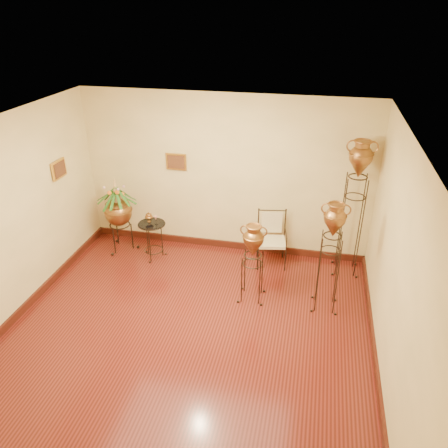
% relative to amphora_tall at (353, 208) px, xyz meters
% --- Properties ---
extents(ground, '(5.00, 5.00, 0.00)m').
position_rel_amphora_tall_xyz_m(ground, '(-2.15, -2.15, -1.17)').
color(ground, maroon).
rests_on(ground, ground).
extents(room_shell, '(5.02, 5.02, 2.81)m').
position_rel_amphora_tall_xyz_m(room_shell, '(-2.16, -2.14, 0.56)').
color(room_shell, beige).
rests_on(room_shell, ground).
extents(amphora_tall, '(0.55, 0.55, 2.29)m').
position_rel_amphora_tall_xyz_m(amphora_tall, '(0.00, 0.00, 0.00)').
color(amphora_tall, black).
rests_on(amphora_tall, ground).
extents(amphora_mid, '(0.45, 0.45, 1.72)m').
position_rel_amphora_tall_xyz_m(amphora_mid, '(-0.32, -1.07, -0.30)').
color(amphora_mid, black).
rests_on(amphora_mid, ground).
extents(amphora_short, '(0.41, 0.41, 1.27)m').
position_rel_amphora_tall_xyz_m(amphora_short, '(-1.42, -1.09, -0.54)').
color(amphora_short, black).
rests_on(amphora_short, ground).
extents(planter_urn, '(0.95, 0.95, 1.43)m').
position_rel_amphora_tall_xyz_m(planter_urn, '(-3.98, -0.13, -0.37)').
color(planter_urn, black).
rests_on(planter_urn, ground).
extents(armchair, '(0.60, 0.57, 0.94)m').
position_rel_amphora_tall_xyz_m(armchair, '(-1.25, -0.06, -0.70)').
color(armchair, black).
rests_on(armchair, ground).
extents(side_table, '(0.59, 0.59, 0.85)m').
position_rel_amphora_tall_xyz_m(side_table, '(-3.30, -0.28, -0.82)').
color(side_table, black).
rests_on(side_table, ground).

